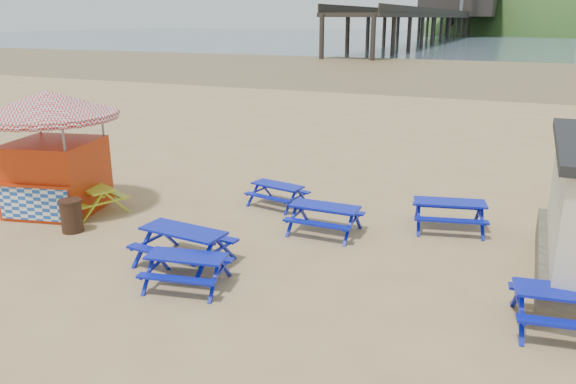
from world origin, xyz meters
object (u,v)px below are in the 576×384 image
at_px(picnic_table_yellow, 91,198).
at_px(litter_bin, 71,216).
at_px(ice_cream_kiosk, 51,136).
at_px(picnic_table_blue_b, 325,219).
at_px(picnic_table_blue_a, 278,195).

distance_m(picnic_table_yellow, litter_bin, 1.70).
bearing_deg(ice_cream_kiosk, picnic_table_blue_b, -2.66).
xyz_separation_m(picnic_table_yellow, litter_bin, (0.72, -1.54, 0.05)).
distance_m(picnic_table_blue_b, litter_bin, 6.85).
height_order(picnic_table_blue_a, ice_cream_kiosk, ice_cream_kiosk).
bearing_deg(picnic_table_blue_b, litter_bin, -156.86).
height_order(picnic_table_blue_b, litter_bin, litter_bin).
bearing_deg(picnic_table_blue_a, litter_bin, -123.53).
xyz_separation_m(picnic_table_blue_a, litter_bin, (-4.21, -4.24, 0.12)).
relative_size(picnic_table_yellow, ice_cream_kiosk, 0.49).
bearing_deg(picnic_table_blue_b, picnic_table_blue_a, 143.31).
bearing_deg(picnic_table_blue_b, ice_cream_kiosk, -169.37).
height_order(picnic_table_blue_b, ice_cream_kiosk, ice_cream_kiosk).
distance_m(ice_cream_kiosk, litter_bin, 2.74).
xyz_separation_m(picnic_table_blue_a, ice_cream_kiosk, (-5.86, -3.02, 1.94)).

